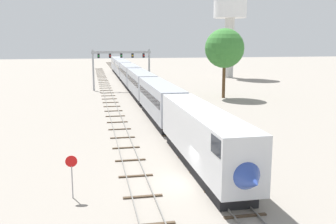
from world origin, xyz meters
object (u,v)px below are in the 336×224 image
object	(u,v)px
signal_gantry	(121,60)
water_tower	(230,14)
passenger_train	(134,79)
stop_sign	(72,171)
trackside_tree_left	(225,48)

from	to	relation	value
signal_gantry	water_tower	bearing A→B (deg)	35.12
passenger_train	water_tower	bearing A→B (deg)	40.83
passenger_train	water_tower	size ratio (longest dim) A/B	5.20
passenger_train	signal_gantry	size ratio (longest dim) A/B	9.54
water_tower	stop_sign	world-z (taller)	water_tower
water_tower	passenger_train	bearing A→B (deg)	-139.17
water_tower	stop_sign	size ratio (longest dim) A/B	7.71
passenger_train	stop_sign	distance (m)	53.45
passenger_train	trackside_tree_left	world-z (taller)	trackside_tree_left
signal_gantry	trackside_tree_left	world-z (taller)	trackside_tree_left
signal_gantry	stop_sign	world-z (taller)	signal_gantry
signal_gantry	water_tower	xyz separation A→B (m)	(31.33, 22.03, 10.99)
passenger_train	trackside_tree_left	distance (m)	19.71
passenger_train	water_tower	distance (m)	41.08
water_tower	stop_sign	distance (m)	88.24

